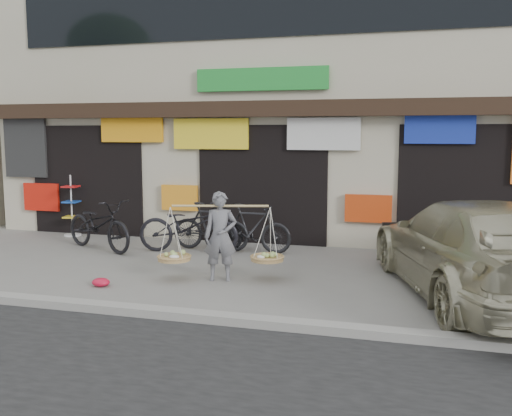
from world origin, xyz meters
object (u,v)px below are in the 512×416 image
(bike_2, at_px, (188,226))
(bike_3, at_px, (252,228))
(bike_1, at_px, (211,226))
(suv, at_px, (476,249))
(street_vendor, at_px, (220,240))
(bike_0, at_px, (99,224))
(display_rack, at_px, (72,211))

(bike_2, height_order, bike_3, bike_2)
(bike_1, relative_size, suv, 0.30)
(street_vendor, xyz_separation_m, bike_0, (-3.37, 1.70, -0.14))
(bike_1, distance_m, bike_3, 0.92)
(bike_3, bearing_deg, bike_2, 106.78)
(bike_1, bearing_deg, bike_0, 107.36)
(bike_1, xyz_separation_m, bike_3, (0.92, 0.00, 0.00))
(bike_1, bearing_deg, suv, -111.43)
(street_vendor, distance_m, suv, 4.11)
(bike_2, height_order, display_rack, display_rack)
(suv, bearing_deg, street_vendor, -15.24)
(bike_0, relative_size, bike_1, 1.23)
(suv, bearing_deg, display_rack, -34.51)
(display_rack, bearing_deg, bike_3, -8.36)
(bike_3, xyz_separation_m, suv, (4.23, -2.25, 0.25))
(bike_1, bearing_deg, display_rack, 81.80)
(bike_0, distance_m, bike_2, 1.98)
(street_vendor, relative_size, suv, 0.37)
(bike_1, distance_m, suv, 5.63)
(bike_3, relative_size, display_rack, 1.15)
(street_vendor, bearing_deg, bike_1, 99.32)
(bike_1, bearing_deg, street_vendor, -153.81)
(bike_0, height_order, suv, suv)
(street_vendor, bearing_deg, display_rack, 133.60)
(bike_0, xyz_separation_m, bike_1, (2.33, 0.64, -0.04))
(bike_2, distance_m, bike_3, 1.34)
(street_vendor, height_order, bike_0, street_vendor)
(bike_0, xyz_separation_m, suv, (7.48, -1.61, 0.21))
(bike_0, height_order, bike_1, bike_0)
(bike_2, xyz_separation_m, bike_3, (1.30, 0.34, -0.04))
(bike_0, bearing_deg, bike_3, -54.63)
(suv, bearing_deg, bike_3, -44.39)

